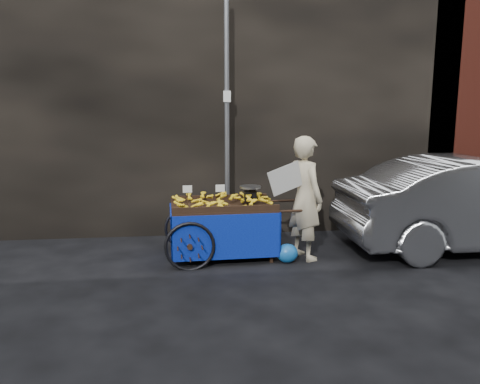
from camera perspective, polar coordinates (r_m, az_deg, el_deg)
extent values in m
plane|color=black|center=(6.84, -3.09, -8.69)|extent=(80.00, 80.00, 0.00)
cube|color=black|center=(9.09, -10.74, 11.82)|extent=(11.00, 2.00, 5.00)
cube|color=#591E14|center=(10.81, 26.87, 10.63)|extent=(3.00, 2.00, 5.00)
cylinder|color=slate|center=(7.79, -1.61, 8.62)|extent=(0.08, 0.08, 4.00)
cube|color=white|center=(7.74, -1.59, 11.57)|extent=(0.12, 0.02, 0.18)
cube|color=black|center=(6.94, -2.13, -1.92)|extent=(1.55, 1.00, 0.06)
cube|color=black|center=(7.36, -2.54, -0.71)|extent=(1.51, 0.10, 0.09)
cube|color=black|center=(6.50, -1.67, -2.16)|extent=(1.51, 0.10, 0.09)
cube|color=black|center=(6.78, 3.86, -5.52)|extent=(0.05, 0.05, 0.76)
cube|color=black|center=(7.49, 2.59, -3.99)|extent=(0.05, 0.05, 0.76)
cylinder|color=black|center=(6.77, 6.63, -2.30)|extent=(0.47, 0.06, 0.04)
cylinder|color=black|center=(7.48, 5.10, -1.08)|extent=(0.47, 0.06, 0.04)
torus|color=black|center=(6.51, -6.14, -6.65)|extent=(0.71, 0.08, 0.71)
torus|color=black|center=(7.49, -6.53, -4.41)|extent=(0.71, 0.08, 0.71)
cylinder|color=black|center=(7.00, -6.35, -5.45)|extent=(0.09, 1.06, 0.05)
cube|color=#07148A|center=(6.55, -1.61, -5.54)|extent=(1.55, 0.08, 0.64)
cube|color=#07148A|center=(7.48, -2.55, -3.57)|extent=(1.55, 0.08, 0.64)
cube|color=#07148A|center=(6.97, -8.39, -4.69)|extent=(0.06, 0.98, 0.64)
cube|color=#07148A|center=(7.14, 4.02, -4.24)|extent=(0.06, 0.98, 0.64)
cube|color=black|center=(7.02, 1.27, -0.45)|extent=(0.18, 0.14, 0.15)
cylinder|color=silver|center=(6.99, 1.27, 0.62)|extent=(0.33, 0.33, 0.03)
cube|color=white|center=(6.74, -6.43, 0.36)|extent=(0.13, 0.01, 0.10)
cube|color=white|center=(6.77, -2.44, 0.46)|extent=(0.13, 0.01, 0.10)
imported|color=#C4B592|center=(6.93, 7.94, -0.73)|extent=(0.67, 0.78, 1.82)
cube|color=silver|center=(6.67, 5.62, 1.64)|extent=(0.57, 0.16, 0.50)
ellipsoid|color=#175DAE|center=(6.86, 5.77, -7.44)|extent=(0.31, 0.25, 0.28)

